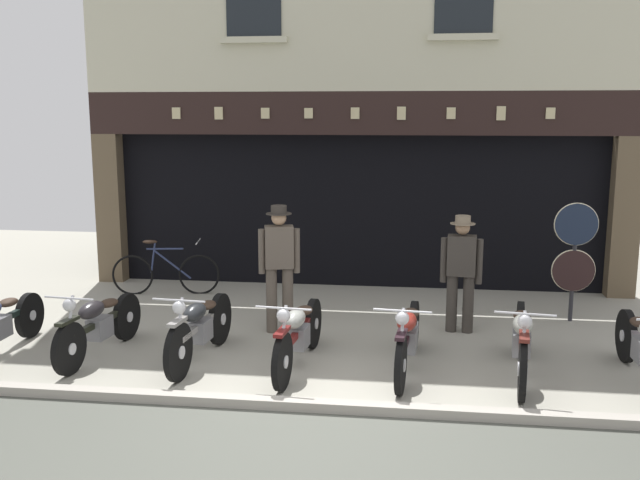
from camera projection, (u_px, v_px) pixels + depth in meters
name	position (u px, v px, depth m)	size (l,w,h in m)	color
ground	(298.00, 465.00, 6.08)	(21.09, 22.00, 0.18)	#9B988A
shop_facade	(363.00, 176.00, 13.55)	(9.39, 4.42, 6.51)	black
motorcycle_left	(98.00, 324.00, 8.61)	(0.62, 1.93, 0.91)	black
motorcycle_center_left	(200.00, 327.00, 8.43)	(0.62, 1.98, 0.93)	black
motorcycle_center	(298.00, 333.00, 8.22)	(0.62, 2.06, 0.91)	black
motorcycle_center_right	(408.00, 336.00, 8.11)	(0.62, 2.05, 0.91)	black
motorcycle_right	(522.00, 340.00, 7.94)	(0.62, 2.11, 0.93)	black
salesman_left	(279.00, 262.00, 9.48)	(0.55, 0.34, 1.75)	brown
shopkeeper_center	(461.00, 268.00, 9.50)	(0.56, 0.33, 1.61)	#38332D
tyre_sign_pole	(575.00, 249.00, 9.96)	(0.61, 0.06, 1.72)	#232328
advert_board_near	(266.00, 184.00, 12.19)	(0.65, 0.03, 1.10)	silver
leaning_bicycle	(165.00, 272.00, 11.60)	(1.75, 0.50, 0.93)	black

